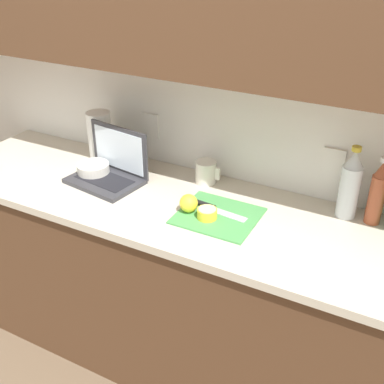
{
  "coord_description": "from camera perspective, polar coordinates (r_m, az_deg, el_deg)",
  "views": [
    {
      "loc": [
        0.94,
        -1.51,
        1.93
      ],
      "look_at": [
        0.15,
        -0.01,
        0.98
      ],
      "focal_mm": 45.0,
      "sensor_mm": 36.0,
      "label": 1
    }
  ],
  "objects": [
    {
      "name": "knife",
      "position": [
        1.97,
        2.06,
        -1.73
      ],
      "size": [
        0.26,
        0.05,
        0.02
      ],
      "rotation": [
        0.0,
        0.0,
        -0.1
      ],
      "color": "silver",
      "rests_on": "cutting_board"
    },
    {
      "name": "lemon_half_cut",
      "position": [
        1.9,
        1.8,
        -2.55
      ],
      "size": [
        0.08,
        0.08,
        0.04
      ],
      "color": "yellow",
      "rests_on": "cutting_board"
    },
    {
      "name": "cutting_board",
      "position": [
        1.93,
        3.1,
        -2.83
      ],
      "size": [
        0.32,
        0.28,
        0.01
      ],
      "primitive_type": "cube",
      "color": "#4C9E51",
      "rests_on": "counter_unit"
    },
    {
      "name": "lemon_whole_beside",
      "position": [
        1.93,
        -0.4,
        -1.34
      ],
      "size": [
        0.07,
        0.07,
        0.07
      ],
      "color": "yellow",
      "rests_on": "cutting_board"
    },
    {
      "name": "wall_back",
      "position": [
        2.03,
        -0.45,
        18.67
      ],
      "size": [
        5.2,
        0.38,
        2.6
      ],
      "color": "white",
      "rests_on": "ground_plane"
    },
    {
      "name": "bowl_white",
      "position": [
        2.27,
        -11.6,
        2.56
      ],
      "size": [
        0.15,
        0.15,
        0.06
      ],
      "color": "beige",
      "rests_on": "counter_unit"
    },
    {
      "name": "laptop",
      "position": [
        2.21,
        -9.59,
        2.8
      ],
      "size": [
        0.35,
        0.27,
        0.24
      ],
      "rotation": [
        0.0,
        0.0,
        -0.14
      ],
      "color": "#333338",
      "rests_on": "counter_unit"
    },
    {
      "name": "bottle_green_soda",
      "position": [
        1.97,
        18.23,
        0.8
      ],
      "size": [
        0.08,
        0.08,
        0.3
      ],
      "color": "silver",
      "rests_on": "counter_unit"
    },
    {
      "name": "counter_unit",
      "position": [
        2.32,
        -3.64,
        -10.12
      ],
      "size": [
        2.16,
        0.63,
        0.9
      ],
      "color": "brown",
      "rests_on": "ground_plane"
    },
    {
      "name": "ground_plane",
      "position": [
        2.63,
        -2.96,
        -18.08
      ],
      "size": [
        12.0,
        12.0,
        0.0
      ],
      "primitive_type": "plane",
      "color": "brown",
      "rests_on": "ground"
    },
    {
      "name": "measuring_cup",
      "position": [
        2.16,
        1.68,
        2.38
      ],
      "size": [
        0.12,
        0.1,
        0.1
      ],
      "color": "silver",
      "rests_on": "counter_unit"
    },
    {
      "name": "paper_towel_roll",
      "position": [
        2.4,
        -10.85,
        6.53
      ],
      "size": [
        0.12,
        0.12,
        0.24
      ],
      "color": "white",
      "rests_on": "counter_unit"
    },
    {
      "name": "bottle_oil_tall",
      "position": [
        1.96,
        21.11,
        -0.17
      ],
      "size": [
        0.06,
        0.06,
        0.28
      ],
      "color": "#A34C2D",
      "rests_on": "counter_unit"
    }
  ]
}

